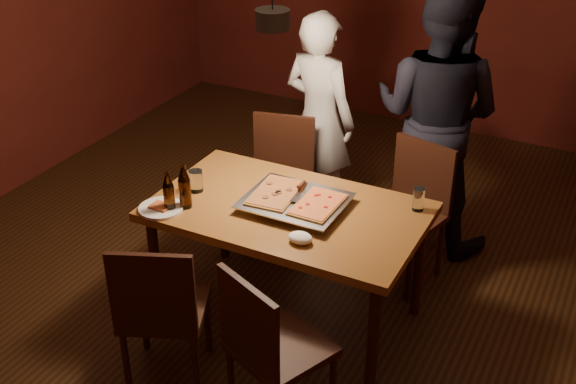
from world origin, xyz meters
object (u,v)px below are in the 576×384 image
at_px(chair_near_right, 267,338).
at_px(plate_slice, 161,208).
at_px(chair_far_right, 412,199).
at_px(chair_near_left, 160,302).
at_px(diner_dark, 437,116).
at_px(dining_table, 288,219).
at_px(pendant_lamp, 272,17).
at_px(beer_bottle_a, 169,191).
at_px(chair_far_left, 280,170).
at_px(diner_white, 319,119).
at_px(beer_bottle_b, 184,186).
at_px(pizza_tray, 295,203).

distance_m(chair_near_right, plate_slice, 1.04).
bearing_deg(plate_slice, chair_far_right, 45.30).
distance_m(chair_near_left, diner_dark, 2.22).
relative_size(dining_table, pendant_lamp, 1.36).
distance_m(beer_bottle_a, plate_slice, 0.12).
bearing_deg(chair_far_left, pendant_lamp, 101.96).
distance_m(chair_near_right, diner_white, 2.06).
relative_size(beer_bottle_a, beer_bottle_b, 0.90).
relative_size(diner_white, diner_dark, 0.84).
bearing_deg(diner_dark, plate_slice, 63.30).
bearing_deg(diner_white, beer_bottle_b, 94.62).
relative_size(chair_far_left, chair_near_right, 0.91).
distance_m(pizza_tray, beer_bottle_b, 0.61).
height_order(plate_slice, diner_white, diner_white).
distance_m(chair_far_left, chair_near_right, 1.71).
distance_m(chair_far_right, pizza_tray, 0.91).
distance_m(chair_far_left, beer_bottle_a, 1.12).
relative_size(pizza_tray, diner_dark, 0.30).
relative_size(chair_near_right, diner_dark, 0.30).
relative_size(chair_far_left, chair_near_left, 0.91).
bearing_deg(chair_near_left, pendant_lamp, 57.92).
height_order(beer_bottle_a, diner_dark, diner_dark).
distance_m(chair_far_left, diner_white, 0.48).
bearing_deg(chair_near_left, chair_far_right, 40.26).
xyz_separation_m(chair_far_right, beer_bottle_a, (-1.05, -1.09, 0.33)).
xyz_separation_m(dining_table, beer_bottle_b, (-0.51, -0.25, 0.20)).
distance_m(chair_far_left, chair_near_left, 1.55).
bearing_deg(beer_bottle_b, chair_far_right, 45.85).
xyz_separation_m(chair_near_left, plate_slice, (-0.30, 0.46, 0.22)).
xyz_separation_m(chair_near_left, diner_dark, (0.77, 2.05, 0.37)).
height_order(diner_white, pendant_lamp, pendant_lamp).
height_order(chair_far_right, diner_white, diner_white).
distance_m(chair_far_left, plate_slice, 1.12).
bearing_deg(diner_dark, chair_near_left, 76.78).
height_order(dining_table, chair_near_right, chair_near_right).
distance_m(chair_near_right, beer_bottle_a, 1.04).
bearing_deg(chair_near_right, diner_dark, 108.96).
bearing_deg(chair_far_left, beer_bottle_a, 70.43).
distance_m(beer_bottle_a, diner_dark, 1.87).
relative_size(diner_white, pendant_lamp, 1.40).
xyz_separation_m(chair_far_right, diner_dark, (-0.03, 0.48, 0.37)).
bearing_deg(chair_near_left, pizza_tray, 44.33).
xyz_separation_m(beer_bottle_b, pendant_lamp, (0.35, 0.39, 0.88)).
bearing_deg(beer_bottle_a, beer_bottle_b, 50.03).
height_order(beer_bottle_b, plate_slice, beer_bottle_b).
height_order(chair_far_right, beer_bottle_b, beer_bottle_b).
bearing_deg(chair_near_right, pizza_tray, 131.27).
bearing_deg(diner_white, plate_slice, 91.01).
bearing_deg(dining_table, pendant_lamp, 138.56).
xyz_separation_m(chair_far_left, plate_slice, (-0.18, -1.08, 0.22)).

